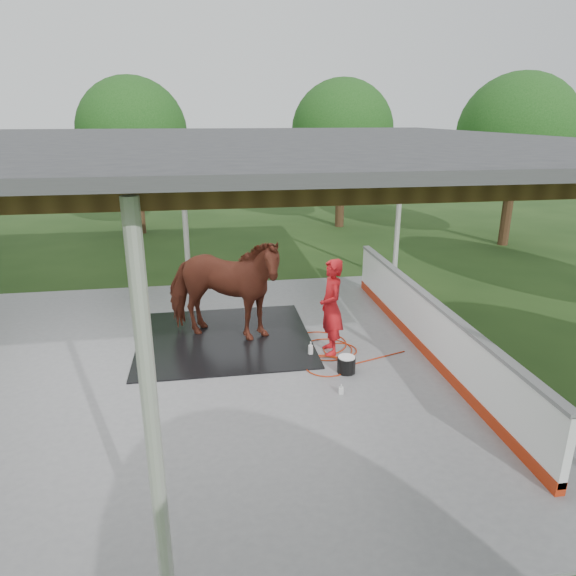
{
  "coord_description": "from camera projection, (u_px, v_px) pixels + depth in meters",
  "views": [
    {
      "loc": [
        0.53,
        -8.48,
        4.45
      ],
      "look_at": [
        1.98,
        0.52,
        1.35
      ],
      "focal_mm": 32.0,
      "sensor_mm": 36.0,
      "label": 1
    }
  ],
  "objects": [
    {
      "name": "handler",
      "position": [
        331.0,
        307.0,
        9.69
      ],
      "size": [
        0.46,
        0.69,
        1.87
      ],
      "primitive_type": "imported",
      "rotation": [
        0.0,
        0.0,
        -1.55
      ],
      "color": "red",
      "rests_on": "concrete_slab"
    },
    {
      "name": "horse",
      "position": [
        222.0,
        288.0,
        10.22
      ],
      "size": [
        2.8,
        2.05,
        2.16
      ],
      "primitive_type": "imported",
      "rotation": [
        0.0,
        0.0,
        1.18
      ],
      "color": "maroon",
      "rests_on": "rubber_mat"
    },
    {
      "name": "ground",
      "position": [
        185.0,
        373.0,
        9.28
      ],
      "size": [
        100.0,
        100.0,
        0.0
      ],
      "primitive_type": "plane",
      "color": "#1E3814"
    },
    {
      "name": "soap_bottle_a",
      "position": [
        311.0,
        348.0,
        9.83
      ],
      "size": [
        0.11,
        0.11,
        0.27
      ],
      "primitive_type": "imported",
      "rotation": [
        0.0,
        0.0,
        -0.02
      ],
      "color": "silver",
      "rests_on": "concrete_slab"
    },
    {
      "name": "tree_belt",
      "position": [
        189.0,
        154.0,
        8.94
      ],
      "size": [
        28.0,
        28.0,
        5.8
      ],
      "color": "#382314",
      "rests_on": "ground"
    },
    {
      "name": "wash_bucket",
      "position": [
        346.0,
        364.0,
        9.16
      ],
      "size": [
        0.33,
        0.33,
        0.3
      ],
      "color": "black",
      "rests_on": "concrete_slab"
    },
    {
      "name": "concrete_slab",
      "position": [
        184.0,
        372.0,
        9.27
      ],
      "size": [
        12.0,
        10.0,
        0.05
      ],
      "primitive_type": "cube",
      "color": "slate",
      "rests_on": "ground"
    },
    {
      "name": "hose_coil",
      "position": [
        326.0,
        350.0,
        10.04
      ],
      "size": [
        2.15,
        1.98,
        0.02
      ],
      "color": "#A82A0C",
      "rests_on": "concrete_slab"
    },
    {
      "name": "soap_bottle_b",
      "position": [
        341.0,
        389.0,
        8.48
      ],
      "size": [
        0.09,
        0.09,
        0.17
      ],
      "primitive_type": "imported",
      "rotation": [
        0.0,
        0.0,
        -0.19
      ],
      "color": "#338CD8",
      "rests_on": "concrete_slab"
    },
    {
      "name": "rubber_mat",
      "position": [
        224.0,
        338.0,
        10.58
      ],
      "size": [
        3.49,
        3.27,
        0.03
      ],
      "primitive_type": "cube",
      "color": "black",
      "rests_on": "concrete_slab"
    },
    {
      "name": "dasher_board",
      "position": [
        428.0,
        327.0,
        9.78
      ],
      "size": [
        0.16,
        8.0,
        1.15
      ],
      "color": "#A5280D",
      "rests_on": "concrete_slab"
    },
    {
      "name": "pavilion_structure",
      "position": [
        168.0,
        146.0,
        8.0
      ],
      "size": [
        12.6,
        10.6,
        4.05
      ],
      "color": "beige",
      "rests_on": "ground"
    }
  ]
}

